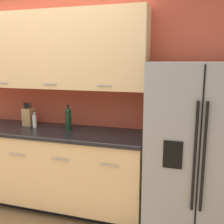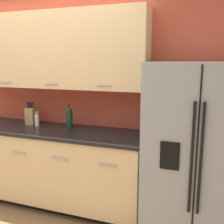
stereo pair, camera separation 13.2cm
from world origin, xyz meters
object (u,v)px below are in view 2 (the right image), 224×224
at_px(soap_dispenser, 37,120).
at_px(refrigerator, 197,153).
at_px(knife_block, 31,116).
at_px(wine_bottle, 69,118).

bearing_deg(soap_dispenser, refrigerator, -3.60).
xyz_separation_m(refrigerator, knife_block, (-1.99, 0.18, 0.19)).
bearing_deg(refrigerator, soap_dispenser, 176.40).
distance_m(refrigerator, knife_block, 2.01).
bearing_deg(refrigerator, knife_block, 174.89).
bearing_deg(knife_block, refrigerator, -5.11).
relative_size(refrigerator, knife_block, 5.86).
distance_m(wine_bottle, soap_dispenser, 0.43).
height_order(wine_bottle, soap_dispenser, wine_bottle).
height_order(refrigerator, wine_bottle, refrigerator).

